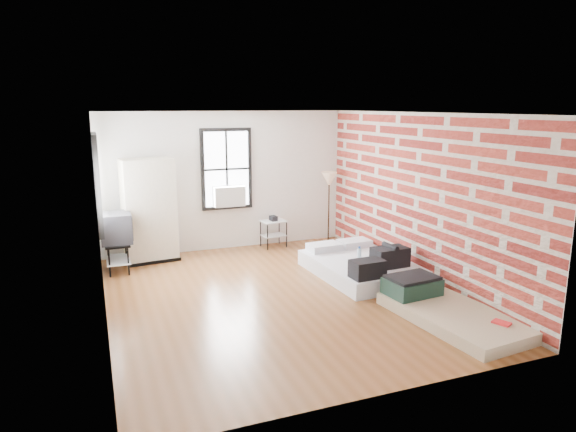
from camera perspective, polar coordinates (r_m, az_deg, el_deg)
name	(u,v)px	position (r m, az deg, el deg)	size (l,w,h in m)	color
ground	(277,296)	(8.08, -1.27, -8.91)	(6.00, 6.00, 0.00)	brown
room_shell	(282,182)	(8.04, -0.65, 3.82)	(5.02, 6.02, 2.80)	silver
mattress_main	(363,265)	(9.06, 8.33, -5.45)	(1.63, 2.14, 0.66)	white
mattress_bare	(444,308)	(7.60, 16.90, -9.79)	(1.29, 2.16, 0.45)	tan
wardrobe	(149,211)	(9.98, -15.18, 0.57)	(1.05, 0.68, 1.95)	black
side_table	(273,226)	(10.69, -1.63, -1.13)	(0.54, 0.46, 0.66)	black
floor_lamp	(329,183)	(10.93, 4.60, 3.68)	(0.33, 0.33, 1.52)	black
tv_stand	(116,230)	(9.54, -18.54, -1.45)	(0.53, 0.75, 1.06)	black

